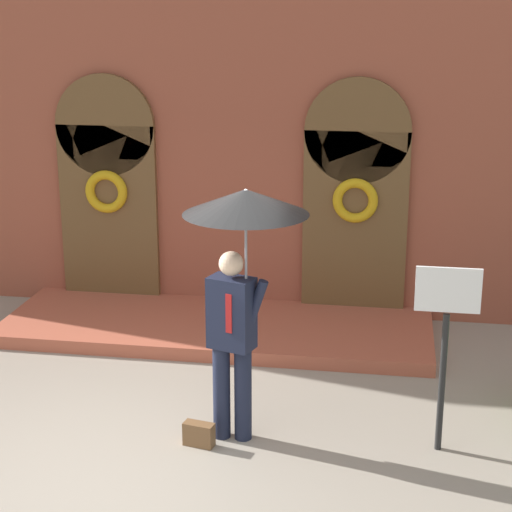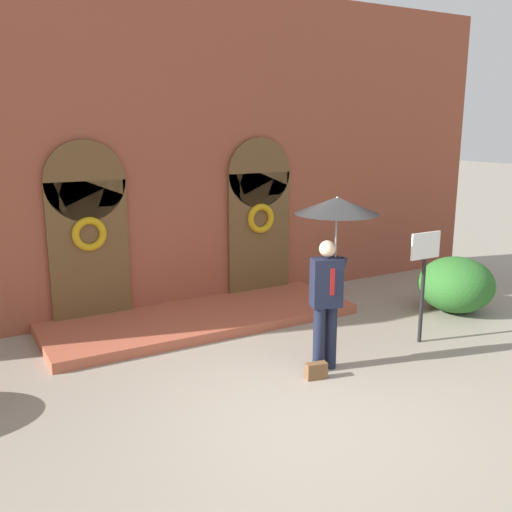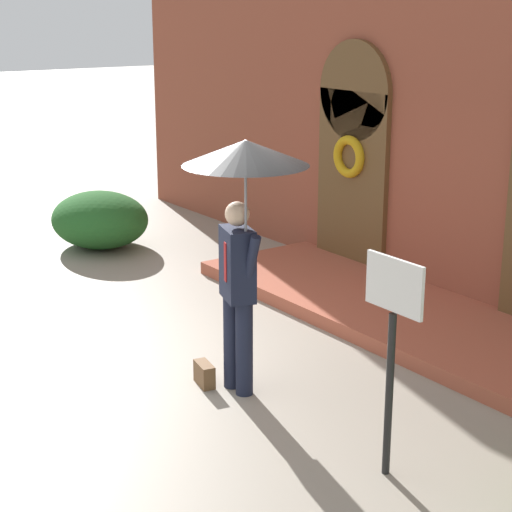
{
  "view_description": "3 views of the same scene",
  "coord_description": "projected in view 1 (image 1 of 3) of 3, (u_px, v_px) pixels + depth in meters",
  "views": [
    {
      "loc": [
        2.07,
        -6.51,
        3.87
      ],
      "look_at": [
        0.71,
        1.69,
        1.42
      ],
      "focal_mm": 60.0,
      "sensor_mm": 36.0,
      "label": 1
    },
    {
      "loc": [
        -3.72,
        -5.35,
        3.27
      ],
      "look_at": [
        0.06,
        1.31,
        1.5
      ],
      "focal_mm": 40.0,
      "sensor_mm": 36.0,
      "label": 2
    },
    {
      "loc": [
        6.74,
        -3.58,
        3.44
      ],
      "look_at": [
        0.1,
        1.14,
        1.06
      ],
      "focal_mm": 60.0,
      "sensor_mm": 36.0,
      "label": 3
    }
  ],
  "objects": [
    {
      "name": "sign_post",
      "position": [
        446.0,
        329.0,
        7.42
      ],
      "size": [
        0.56,
        0.06,
        1.72
      ],
      "color": "black",
      "rests_on": "ground"
    },
    {
      "name": "handbag",
      "position": [
        199.0,
        434.0,
        7.78
      ],
      "size": [
        0.3,
        0.17,
        0.22
      ],
      "primitive_type": "cube",
      "rotation": [
        0.0,
        0.0,
        -0.19
      ],
      "color": "brown",
      "rests_on": "ground"
    },
    {
      "name": "ground_plane",
      "position": [
        146.0,
        459.0,
        7.57
      ],
      "size": [
        80.0,
        80.0,
        0.0
      ],
      "primitive_type": "plane",
      "color": "gray"
    },
    {
      "name": "building_facade",
      "position": [
        232.0,
        103.0,
        10.75
      ],
      "size": [
        14.0,
        2.3,
        5.6
      ],
      "color": "brown",
      "rests_on": "ground"
    },
    {
      "name": "person_with_umbrella",
      "position": [
        242.0,
        240.0,
        7.4
      ],
      "size": [
        1.1,
        1.1,
        2.36
      ],
      "color": "#191E33",
      "rests_on": "ground"
    }
  ]
}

